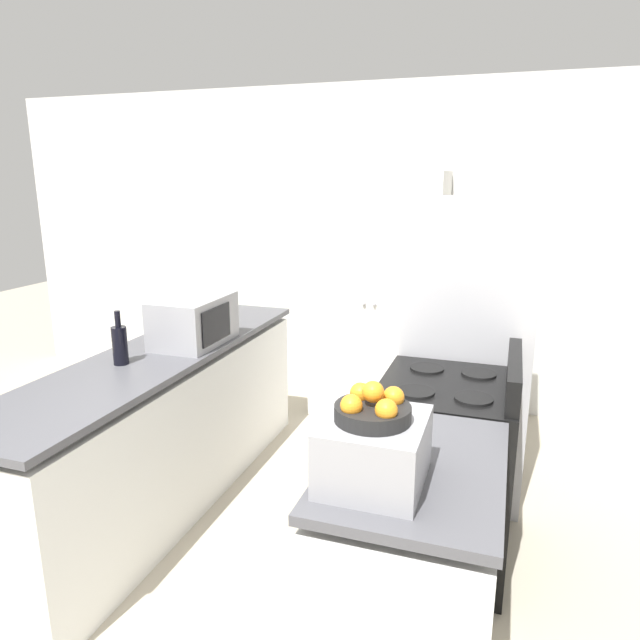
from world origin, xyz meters
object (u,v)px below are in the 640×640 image
object	(u,v)px
wine_bottle	(120,344)
fruit_bowl	(373,408)
pantry_cabinet	(378,296)
stove	(444,469)
microwave	(194,320)
refrigerator	(469,347)
toaster_oven	(374,451)

from	to	relation	value
wine_bottle	fruit_bowl	bearing A→B (deg)	-25.84
wine_bottle	fruit_bowl	world-z (taller)	fruit_bowl
fruit_bowl	wine_bottle	bearing A→B (deg)	154.16
pantry_cabinet	stove	size ratio (longest dim) A/B	1.77
pantry_cabinet	wine_bottle	size ratio (longest dim) A/B	6.66
microwave	refrigerator	bearing A→B (deg)	20.83
pantry_cabinet	fruit_bowl	bearing A→B (deg)	-77.37
refrigerator	microwave	world-z (taller)	refrigerator
stove	fruit_bowl	world-z (taller)	fruit_bowl
microwave	toaster_oven	distance (m)	1.81
refrigerator	toaster_oven	world-z (taller)	refrigerator
pantry_cabinet	fruit_bowl	size ratio (longest dim) A/B	7.89
stove	toaster_oven	xyz separation A→B (m)	(-0.13, -0.99, 0.56)
stove	wine_bottle	size ratio (longest dim) A/B	3.76
microwave	fruit_bowl	distance (m)	1.82
microwave	fruit_bowl	bearing A→B (deg)	-41.40
fruit_bowl	pantry_cabinet	bearing A→B (deg)	102.63
pantry_cabinet	stove	xyz separation A→B (m)	(0.74, -1.69, -0.49)
toaster_oven	microwave	bearing A→B (deg)	138.91
wine_bottle	refrigerator	bearing A→B (deg)	31.54
stove	microwave	world-z (taller)	microwave
wine_bottle	fruit_bowl	xyz separation A→B (m)	(1.53, -0.74, 0.15)
pantry_cabinet	stove	world-z (taller)	pantry_cabinet
toaster_oven	fruit_bowl	bearing A→B (deg)	-114.93
wine_bottle	toaster_oven	distance (m)	1.70
wine_bottle	microwave	bearing A→B (deg)	70.00
refrigerator	fruit_bowl	xyz separation A→B (m)	(-0.17, -1.78, 0.30)
refrigerator	stove	bearing A→B (deg)	-92.41
stove	toaster_oven	size ratio (longest dim) A/B	2.99
pantry_cabinet	wine_bottle	world-z (taller)	pantry_cabinet
fruit_bowl	stove	bearing A→B (deg)	82.18
refrigerator	wine_bottle	distance (m)	2.00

